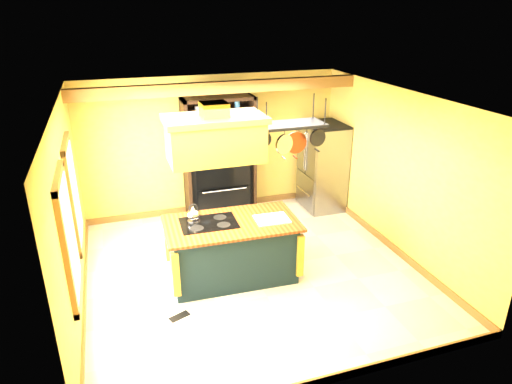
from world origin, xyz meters
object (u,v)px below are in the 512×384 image
pot_rack (291,131)px  refrigerator (322,169)px  range_hood (215,137)px  kitchen_island (232,249)px  hutch (219,171)px

pot_rack → refrigerator: bearing=51.9°
range_hood → pot_rack: bearing=0.1°
range_hood → kitchen_island: bearing=0.2°
range_hood → pot_rack: (1.10, 0.00, -0.01)m
kitchen_island → pot_rack: bearing=2.1°
pot_rack → refrigerator: (1.53, 1.95, -1.39)m
pot_rack → hutch: 2.70m
kitchen_island → range_hood: (-0.20, -0.00, 1.77)m
range_hood → hutch: size_ratio=0.58×
range_hood → pot_rack: same height
hutch → range_hood: bearing=-104.3°
refrigerator → range_hood: bearing=-143.5°
kitchen_island → pot_rack: pot_rack is taller
hutch → pot_rack: bearing=-77.3°
refrigerator → hutch: 2.08m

